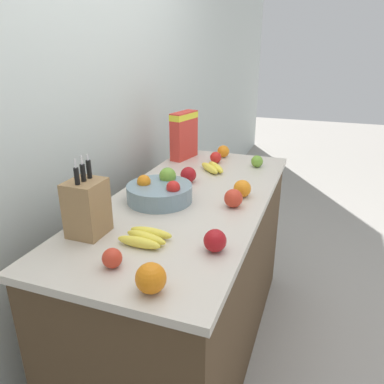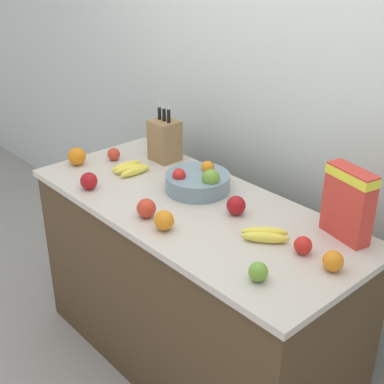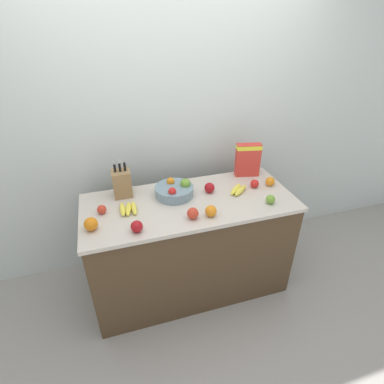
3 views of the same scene
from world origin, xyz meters
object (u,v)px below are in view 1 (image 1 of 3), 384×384
(banana_bunch_left, at_px, (213,168))
(apple_middle, at_px, (257,161))
(orange_front_right, at_px, (151,278))
(apple_near_bananas, at_px, (233,198))
(fruit_bowl, at_px, (160,191))
(apple_rightmost, at_px, (112,258))
(knife_block, at_px, (87,207))
(apple_rear, at_px, (215,241))
(banana_bunch_right, at_px, (145,237))
(apple_front, at_px, (188,175))
(orange_near_bowl, at_px, (242,189))
(apple_leftmost, at_px, (216,157))
(cereal_box, at_px, (184,133))
(orange_front_center, at_px, (223,151))

(banana_bunch_left, distance_m, apple_middle, 0.27)
(orange_front_right, bearing_deg, apple_near_bananas, -6.21)
(fruit_bowl, xyz_separation_m, apple_rightmost, (-0.55, -0.08, -0.01))
(knife_block, xyz_separation_m, apple_middle, (1.03, -0.43, -0.07))
(apple_rear, relative_size, apple_rightmost, 1.23)
(banana_bunch_right, height_order, apple_middle, apple_middle)
(apple_middle, height_order, apple_front, apple_front)
(banana_bunch_left, relative_size, apple_rightmost, 2.95)
(knife_block, height_order, banana_bunch_left, knife_block)
(knife_block, relative_size, orange_front_right, 3.38)
(apple_rightmost, height_order, orange_front_right, orange_front_right)
(knife_block, bearing_deg, apple_rightmost, -129.98)
(apple_near_bananas, bearing_deg, apple_front, 52.15)
(apple_front, relative_size, orange_near_bowl, 0.99)
(fruit_bowl, xyz_separation_m, apple_leftmost, (0.64, -0.07, -0.01))
(apple_rear, distance_m, apple_near_bananas, 0.39)
(apple_leftmost, xyz_separation_m, orange_near_bowl, (-0.47, -0.27, 0.01))
(banana_bunch_left, relative_size, apple_middle, 2.79)
(knife_block, relative_size, apple_near_bananas, 3.76)
(apple_leftmost, bearing_deg, cereal_box, 81.19)
(apple_rear, height_order, apple_near_bananas, apple_near_bananas)
(knife_block, height_order, apple_front, knife_block)
(orange_front_center, xyz_separation_m, orange_front_right, (-1.40, -0.18, 0.01))
(apple_rightmost, xyz_separation_m, apple_front, (0.82, 0.05, 0.01))
(cereal_box, xyz_separation_m, apple_front, (-0.40, -0.18, -0.12))
(banana_bunch_right, bearing_deg, apple_rear, -84.07)
(orange_front_right, bearing_deg, orange_front_center, 7.19)
(apple_near_bananas, bearing_deg, orange_front_right, 173.79)
(fruit_bowl, distance_m, banana_bunch_left, 0.50)
(banana_bunch_right, relative_size, apple_middle, 2.59)
(orange_front_center, bearing_deg, apple_leftmost, 176.25)
(knife_block, height_order, orange_near_bowl, knife_block)
(fruit_bowl, xyz_separation_m, apple_middle, (0.65, -0.32, -0.01))
(apple_leftmost, bearing_deg, banana_bunch_right, -177.77)
(orange_front_right, bearing_deg, apple_front, 13.89)
(fruit_bowl, distance_m, apple_middle, 0.72)
(fruit_bowl, bearing_deg, cereal_box, 12.07)
(cereal_box, relative_size, apple_middle, 4.17)
(banana_bunch_right, distance_m, orange_front_right, 0.29)
(fruit_bowl, distance_m, orange_front_center, 0.78)
(apple_middle, height_order, orange_near_bowl, orange_near_bowl)
(fruit_bowl, xyz_separation_m, banana_bunch_right, (-0.37, -0.11, -0.03))
(apple_middle, distance_m, orange_near_bowl, 0.48)
(apple_front, bearing_deg, cereal_box, 23.86)
(cereal_box, xyz_separation_m, banana_bunch_right, (-1.04, -0.25, -0.14))
(apple_front, height_order, orange_near_bowl, same)
(orange_front_center, bearing_deg, apple_rightmost, -179.75)
(knife_block, distance_m, banana_bunch_right, 0.24)
(cereal_box, relative_size, banana_bunch_left, 1.49)
(apple_middle, bearing_deg, apple_leftmost, 90.81)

